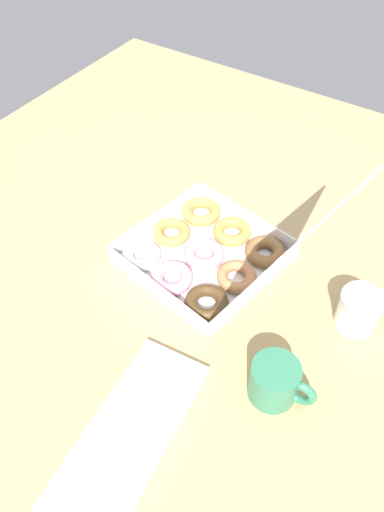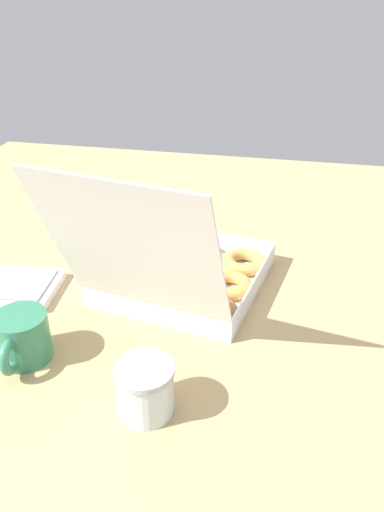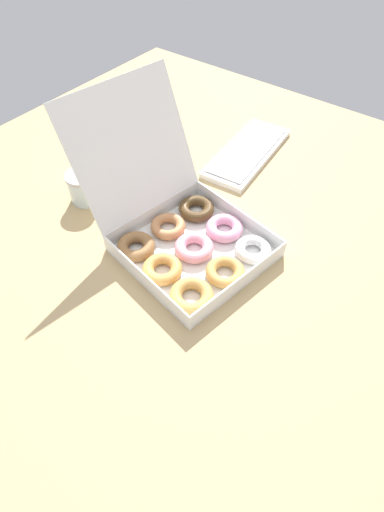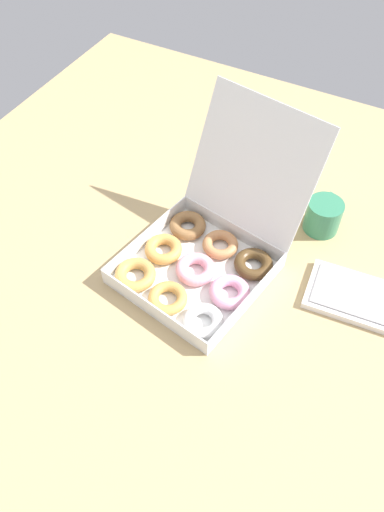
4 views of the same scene
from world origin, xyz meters
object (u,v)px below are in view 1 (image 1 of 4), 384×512
object	(u,v)px
keyboard	(129,434)
coffee_mug	(276,382)
glass_jar	(359,310)
donut_box	(213,253)

from	to	relation	value
keyboard	coffee_mug	bearing A→B (deg)	140.32
coffee_mug	glass_jar	distance (cm)	25.76
donut_box	glass_jar	size ratio (longest dim) A/B	5.42
keyboard	glass_jar	size ratio (longest dim) A/B	4.09
donut_box	keyboard	size ratio (longest dim) A/B	1.32
glass_jar	keyboard	bearing A→B (deg)	-28.77
donut_box	keyboard	distance (cm)	45.55
donut_box	coffee_mug	xyz separation A→B (cm)	(22.38, 27.56, 0.73)
keyboard	coffee_mug	size ratio (longest dim) A/B	2.91
coffee_mug	glass_jar	world-z (taller)	coffee_mug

